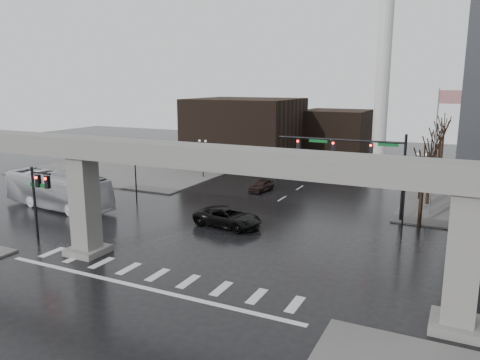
# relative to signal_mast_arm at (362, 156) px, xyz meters

# --- Properties ---
(ground) EXTENTS (160.00, 160.00, 0.00)m
(ground) POSITION_rel_signal_mast_arm_xyz_m (-8.99, -18.80, -5.83)
(ground) COLOR black
(ground) RESTS_ON ground
(sidewalk_nw) EXTENTS (28.00, 36.00, 0.15)m
(sidewalk_nw) POSITION_rel_signal_mast_arm_xyz_m (-34.99, 17.20, -5.75)
(sidewalk_nw) COLOR slate
(sidewalk_nw) RESTS_ON ground
(elevated_guideway) EXTENTS (48.00, 2.60, 8.70)m
(elevated_guideway) POSITION_rel_signal_mast_arm_xyz_m (-7.73, -18.80, 1.05)
(elevated_guideway) COLOR gray
(elevated_guideway) RESTS_ON ground
(building_far_left) EXTENTS (16.00, 14.00, 10.00)m
(building_far_left) POSITION_rel_signal_mast_arm_xyz_m (-22.99, 23.20, -0.83)
(building_far_left) COLOR black
(building_far_left) RESTS_ON ground
(building_far_mid) EXTENTS (10.00, 10.00, 8.00)m
(building_far_mid) POSITION_rel_signal_mast_arm_xyz_m (-10.99, 33.20, -1.83)
(building_far_mid) COLOR black
(building_far_mid) RESTS_ON ground
(smokestack) EXTENTS (3.60, 3.60, 30.00)m
(smokestack) POSITION_rel_signal_mast_arm_xyz_m (-2.99, 27.20, 7.52)
(smokestack) COLOR white
(smokestack) RESTS_ON ground
(signal_mast_arm) EXTENTS (12.12, 0.43, 8.00)m
(signal_mast_arm) POSITION_rel_signal_mast_arm_xyz_m (0.00, 0.00, 0.00)
(signal_mast_arm) COLOR black
(signal_mast_arm) RESTS_ON ground
(signal_left_pole) EXTENTS (2.30, 0.30, 6.00)m
(signal_left_pole) POSITION_rel_signal_mast_arm_xyz_m (-21.24, -18.30, -1.76)
(signal_left_pole) COLOR black
(signal_left_pole) RESTS_ON ground
(flagpole_assembly) EXTENTS (2.06, 0.12, 12.00)m
(flagpole_assembly) POSITION_rel_signal_mast_arm_xyz_m (6.30, 3.20, 1.70)
(flagpole_assembly) COLOR silver
(flagpole_assembly) RESTS_ON ground
(lamp_right_0) EXTENTS (1.22, 0.32, 5.11)m
(lamp_right_0) POSITION_rel_signal_mast_arm_xyz_m (4.51, -4.80, -2.36)
(lamp_right_0) COLOR black
(lamp_right_0) RESTS_ON ground
(lamp_right_1) EXTENTS (1.22, 0.32, 5.11)m
(lamp_right_1) POSITION_rel_signal_mast_arm_xyz_m (4.51, 9.20, -2.36)
(lamp_right_1) COLOR black
(lamp_right_1) RESTS_ON ground
(lamp_right_2) EXTENTS (1.22, 0.32, 5.11)m
(lamp_right_2) POSITION_rel_signal_mast_arm_xyz_m (4.51, 23.20, -2.36)
(lamp_right_2) COLOR black
(lamp_right_2) RESTS_ON ground
(lamp_left_0) EXTENTS (1.22, 0.32, 5.11)m
(lamp_left_0) POSITION_rel_signal_mast_arm_xyz_m (-22.49, -4.80, -2.36)
(lamp_left_0) COLOR black
(lamp_left_0) RESTS_ON ground
(lamp_left_1) EXTENTS (1.22, 0.32, 5.11)m
(lamp_left_1) POSITION_rel_signal_mast_arm_xyz_m (-22.49, 9.20, -2.36)
(lamp_left_1) COLOR black
(lamp_left_1) RESTS_ON ground
(lamp_left_2) EXTENTS (1.22, 0.32, 5.11)m
(lamp_left_2) POSITION_rel_signal_mast_arm_xyz_m (-22.49, 23.20, -2.36)
(lamp_left_2) COLOR black
(lamp_left_2) RESTS_ON ground
(tree_right_0) EXTENTS (1.09, 1.58, 7.50)m
(tree_right_0) POSITION_rel_signal_mast_arm_xyz_m (5.54, -0.78, -3.04)
(tree_right_0) COLOR black
(tree_right_0) RESTS_ON ground
(tree_right_1) EXTENTS (1.09, 1.61, 7.67)m
(tree_right_1) POSITION_rel_signal_mast_arm_xyz_m (5.54, 7.22, -2.98)
(tree_right_1) COLOR black
(tree_right_1) RESTS_ON ground
(tree_right_2) EXTENTS (1.10, 1.63, 7.85)m
(tree_right_2) POSITION_rel_signal_mast_arm_xyz_m (5.54, 15.22, -2.91)
(tree_right_2) COLOR black
(tree_right_2) RESTS_ON ground
(tree_right_3) EXTENTS (1.11, 1.66, 8.02)m
(tree_right_3) POSITION_rel_signal_mast_arm_xyz_m (5.54, 23.22, -2.85)
(tree_right_3) COLOR black
(tree_right_3) RESTS_ON ground
(tree_right_4) EXTENTS (1.12, 1.69, 8.19)m
(tree_right_4) POSITION_rel_signal_mast_arm_xyz_m (5.54, 31.22, -2.79)
(tree_right_4) COLOR black
(tree_right_4) RESTS_ON ground
(pickup_truck) EXTENTS (6.42, 3.44, 1.72)m
(pickup_truck) POSITION_rel_signal_mast_arm_xyz_m (-9.66, -8.39, -4.97)
(pickup_truck) COLOR black
(pickup_truck) RESTS_ON ground
(city_bus) EXTENTS (13.49, 4.56, 3.68)m
(city_bus) POSITION_rel_signal_mast_arm_xyz_m (-28.01, -10.28, -3.99)
(city_bus) COLOR silver
(city_bus) RESTS_ON ground
(far_car) EXTENTS (2.01, 4.20, 1.39)m
(far_car) POSITION_rel_signal_mast_arm_xyz_m (-12.44, 5.52, -5.14)
(far_car) COLOR black
(far_car) RESTS_ON ground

